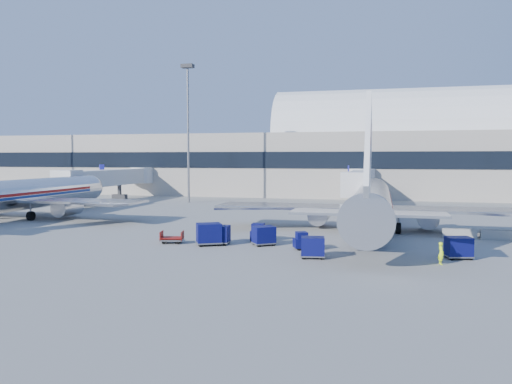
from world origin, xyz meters
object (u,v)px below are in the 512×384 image
(mast_west, at_px, (188,113))
(cart_train_c, at_px, (209,234))
(tug_left, at_px, (259,233))
(ramp_worker, at_px, (441,253))
(jetbridge_mid, at_px, (113,178))
(cart_solo_near, at_px, (313,247))
(barrier_near, at_px, (459,234))
(barrier_mid, at_px, (498,235))
(airliner_mid, at_px, (18,195))
(airliner_main, at_px, (372,203))
(tug_lead, at_px, (306,241))
(cart_train_b, at_px, (219,234))
(cart_train_a, at_px, (264,235))
(tug_right, at_px, (366,238))
(cart_solo_far, at_px, (459,247))
(cart_open_red, at_px, (172,239))
(jetbridge_near, at_px, (359,181))

(mast_west, xyz_separation_m, cart_train_c, (16.73, -37.09, -13.79))
(tug_left, relative_size, ramp_worker, 1.61)
(jetbridge_mid, bearing_deg, cart_solo_near, -45.49)
(barrier_near, relative_size, barrier_mid, 1.00)
(airliner_mid, bearing_deg, cart_solo_near, -21.32)
(airliner_main, xyz_separation_m, cart_solo_near, (-3.94, -14.85, -2.08))
(tug_lead, relative_size, cart_solo_near, 1.25)
(airliner_mid, xyz_separation_m, jetbridge_mid, (-2.40, 26.30, 1.00))
(tug_lead, distance_m, cart_train_b, 7.67)
(jetbridge_mid, bearing_deg, cart_train_b, -49.48)
(airliner_main, height_order, cart_solo_near, airliner_main)
(airliner_mid, distance_m, barrier_mid, 53.42)
(ramp_worker, bearing_deg, cart_solo_near, 73.57)
(cart_train_a, bearing_deg, airliner_mid, 127.05)
(tug_right, xyz_separation_m, cart_train_a, (-8.47, -1.59, 0.18))
(jetbridge_mid, height_order, cart_solo_near, jetbridge_mid)
(cart_solo_near, xyz_separation_m, cart_solo_far, (10.48, 2.43, 0.02))
(tug_lead, bearing_deg, jetbridge_mid, 112.97)
(mast_west, height_order, barrier_near, mast_west)
(mast_west, height_order, cart_train_b, mast_west)
(cart_train_c, bearing_deg, airliner_mid, 130.08)
(airliner_main, distance_m, tug_lead, 12.66)
(jetbridge_mid, height_order, cart_train_c, jetbridge_mid)
(cart_solo_far, relative_size, ramp_worker, 1.33)
(mast_west, height_order, cart_train_a, mast_west)
(barrier_mid, distance_m, cart_open_red, 29.41)
(mast_west, relative_size, cart_solo_near, 11.42)
(airliner_mid, height_order, tug_lead, airliner_mid)
(cart_solo_far, bearing_deg, airliner_main, 104.55)
(barrier_near, height_order, cart_train_b, cart_train_b)
(jetbridge_near, distance_m, barrier_near, 30.82)
(tug_left, relative_size, cart_train_b, 1.35)
(jetbridge_near, relative_size, tug_left, 10.74)
(cart_solo_far, bearing_deg, tug_right, 139.34)
(barrier_near, height_order, cart_solo_near, cart_solo_near)
(airliner_main, xyz_separation_m, cart_train_a, (-8.72, -10.49, -2.05))
(cart_train_b, height_order, cart_solo_far, cart_train_b)
(cart_train_b, relative_size, cart_solo_near, 0.96)
(tug_lead, height_order, cart_train_c, cart_train_c)
(barrier_mid, relative_size, cart_solo_near, 1.52)
(jetbridge_mid, distance_m, ramp_worker, 64.41)
(cart_open_red, bearing_deg, cart_solo_near, -27.54)
(jetbridge_near, relative_size, cart_solo_far, 13.01)
(jetbridge_mid, xyz_separation_m, barrier_near, (52.40, -28.81, -3.48))
(airliner_main, bearing_deg, cart_train_b, -139.08)
(tug_left, distance_m, cart_solo_far, 16.75)
(mast_west, distance_m, tug_left, 41.85)
(airliner_mid, relative_size, tug_left, 14.56)
(jetbridge_mid, xyz_separation_m, tug_right, (44.15, -35.20, -3.23))
(airliner_main, xyz_separation_m, barrier_near, (8.00, -2.51, -2.48))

